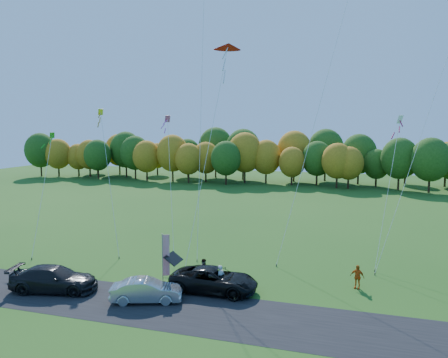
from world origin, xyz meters
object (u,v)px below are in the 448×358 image
(black_suv, at_px, (214,280))
(feather_flag, at_px, (165,255))
(person_east, at_px, (357,277))
(silver_sedan, at_px, (146,290))

(black_suv, relative_size, feather_flag, 1.54)
(black_suv, xyz_separation_m, person_east, (9.40, 3.49, 0.01))
(person_east, relative_size, feather_flag, 0.43)
(black_suv, xyz_separation_m, feather_flag, (-3.49, -0.32, 1.55))
(silver_sedan, relative_size, person_east, 2.70)
(black_suv, bearing_deg, silver_sedan, 128.66)
(silver_sedan, height_order, person_east, person_east)
(feather_flag, bearing_deg, person_east, 16.46)
(silver_sedan, bearing_deg, black_suv, -70.56)
(feather_flag, bearing_deg, silver_sedan, -93.29)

